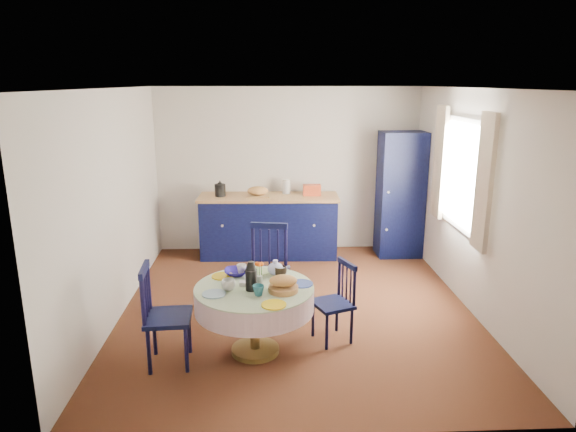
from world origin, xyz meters
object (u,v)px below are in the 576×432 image
(chair_right, at_px, (336,301))
(mug_c, at_px, (280,271))
(dining_table, at_px, (255,298))
(mug_b, at_px, (258,290))
(cobalt_bowl, at_px, (236,272))
(pantry_cabinet, at_px, (400,195))
(kitchen_counter, at_px, (269,225))
(mug_a, at_px, (229,285))
(chair_left, at_px, (163,315))
(chair_far, at_px, (267,271))
(mug_d, at_px, (242,269))

(chair_right, distance_m, mug_c, 0.64)
(dining_table, distance_m, mug_b, 0.26)
(cobalt_bowl, bearing_deg, mug_c, -7.56)
(pantry_cabinet, bearing_deg, cobalt_bowl, -133.39)
(kitchen_counter, distance_m, cobalt_bowl, 2.61)
(mug_a, distance_m, cobalt_bowl, 0.39)
(dining_table, bearing_deg, chair_left, -168.68)
(mug_a, bearing_deg, chair_far, 68.23)
(mug_a, bearing_deg, kitchen_counter, 82.40)
(kitchen_counter, distance_m, pantry_cabinet, 2.02)
(kitchen_counter, relative_size, chair_far, 2.01)
(mug_a, bearing_deg, mug_c, 33.60)
(mug_d, relative_size, cobalt_bowl, 0.42)
(chair_right, bearing_deg, mug_d, -119.93)
(mug_b, xyz_separation_m, mug_c, (0.21, 0.46, 0.00))
(dining_table, distance_m, chair_left, 0.86)
(mug_d, xyz_separation_m, cobalt_bowl, (-0.05, -0.04, -0.02))
(kitchen_counter, xyz_separation_m, chair_right, (0.65, -2.67, -0.06))
(chair_right, bearing_deg, cobalt_bowl, -117.17)
(kitchen_counter, bearing_deg, cobalt_bowl, -95.76)
(mug_c, height_order, mug_d, mug_c)
(kitchen_counter, bearing_deg, mug_c, -86.03)
(mug_b, bearing_deg, cobalt_bowl, 113.60)
(mug_b, distance_m, cobalt_bowl, 0.57)
(mug_b, xyz_separation_m, mug_d, (-0.18, 0.56, -0.00))
(chair_far, bearing_deg, mug_c, -67.22)
(pantry_cabinet, bearing_deg, mug_c, -126.80)
(chair_right, xyz_separation_m, mug_a, (-1.05, -0.29, 0.32))
(cobalt_bowl, bearing_deg, chair_far, 59.14)
(chair_far, bearing_deg, mug_d, -108.39)
(chair_left, relative_size, mug_a, 7.46)
(chair_right, distance_m, mug_a, 1.13)
(chair_left, xyz_separation_m, chair_far, (0.96, 1.01, 0.03))
(pantry_cabinet, relative_size, chair_right, 2.26)
(chair_left, xyz_separation_m, chair_right, (1.64, 0.39, -0.07))
(pantry_cabinet, bearing_deg, chair_right, -117.55)
(chair_far, bearing_deg, mug_a, -101.71)
(kitchen_counter, height_order, chair_right, kitchen_counter)
(dining_table, xyz_separation_m, mug_b, (0.03, -0.20, 0.17))
(chair_far, bearing_deg, cobalt_bowl, -110.80)
(chair_left, relative_size, mug_c, 7.57)
(chair_far, relative_size, mug_c, 8.09)
(chair_right, xyz_separation_m, mug_d, (-0.95, 0.14, 0.31))
(chair_right, xyz_separation_m, mug_c, (-0.56, 0.04, 0.32))
(mug_b, relative_size, cobalt_bowl, 0.44)
(cobalt_bowl, bearing_deg, mug_b, -66.40)
(mug_c, xyz_separation_m, mug_d, (-0.39, 0.10, -0.00))
(mug_a, height_order, mug_b, mug_a)
(chair_far, xyz_separation_m, mug_d, (-0.26, -0.48, 0.21))
(dining_table, height_order, mug_a, dining_table)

